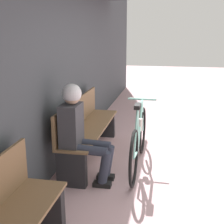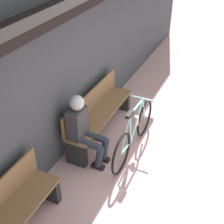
% 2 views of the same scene
% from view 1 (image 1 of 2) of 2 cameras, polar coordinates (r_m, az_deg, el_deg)
% --- Properties ---
extents(storefront_wall, '(12.00, 0.56, 3.20)m').
position_cam_1_polar(storefront_wall, '(4.13, -10.36, 12.44)').
color(storefront_wall, '#3D4247').
rests_on(storefront_wall, ground_plane).
extents(park_bench_near, '(1.93, 0.42, 0.86)m').
position_cam_1_polar(park_bench_near, '(4.54, -4.57, -3.15)').
color(park_bench_near, brown).
rests_on(park_bench_near, ground_plane).
extents(bicycle, '(1.76, 0.40, 0.94)m').
position_cam_1_polar(bicycle, '(4.22, 4.91, -5.06)').
color(bicycle, black).
rests_on(bicycle, ground_plane).
extents(person_seated, '(0.34, 0.62, 1.22)m').
position_cam_1_polar(person_seated, '(3.73, -6.02, -2.69)').
color(person_seated, '#2D3342').
rests_on(person_seated, ground_plane).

